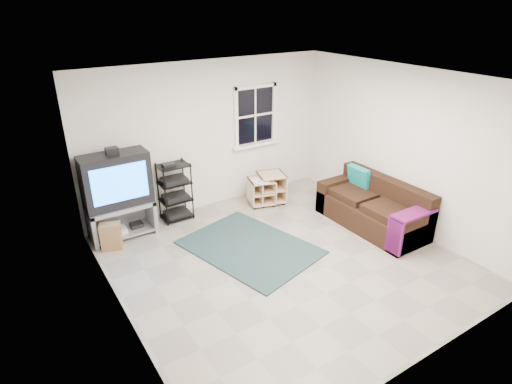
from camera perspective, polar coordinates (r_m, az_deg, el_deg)
room at (r=7.95m, az=-0.10°, el=9.68°), size 4.60×4.62×4.60m
tv_unit at (r=6.94m, az=-18.02°, el=0.40°), size 1.01×0.51×1.49m
av_rack at (r=7.41m, az=-10.70°, el=-0.38°), size 0.51×0.37×1.03m
side_table_left at (r=7.98m, az=1.94°, el=0.76°), size 0.59×0.59×0.56m
side_table_right at (r=7.88m, az=0.66°, el=0.35°), size 0.55×0.55×0.52m
sofa at (r=7.38m, az=15.42°, el=-2.17°), size 0.84×1.89×0.86m
shag_rug at (r=6.63m, az=-0.85°, el=-7.35°), size 1.87×2.25×0.02m
paper_bag at (r=6.87m, az=-18.77°, el=-5.62°), size 0.34×0.28×0.42m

